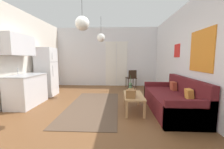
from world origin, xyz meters
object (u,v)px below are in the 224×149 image
at_px(couch, 173,101).
at_px(bamboo_vase, 130,88).
at_px(handbag, 131,93).
at_px(pendant_lamp_far, 101,38).
at_px(pendant_lamp_near, 82,23).
at_px(coffee_table, 133,97).
at_px(refrigerator, 47,72).
at_px(accent_chair, 132,77).

distance_m(couch, bamboo_vase, 1.14).
distance_m(handbag, pendant_lamp_far, 2.62).
height_order(couch, pendant_lamp_near, pendant_lamp_near).
distance_m(couch, coffee_table, 1.02).
relative_size(handbag, refrigerator, 0.18).
distance_m(refrigerator, pendant_lamp_far, 2.33).
xyz_separation_m(handbag, pendant_lamp_far, (-0.94, 1.87, 1.57)).
relative_size(accent_chair, pendant_lamp_far, 0.93).
height_order(couch, handbag, couch).
height_order(handbag, accent_chair, accent_chair).
relative_size(refrigerator, pendant_lamp_far, 1.95).
bearing_deg(coffee_table, couch, 0.29).
xyz_separation_m(bamboo_vase, refrigerator, (-2.94, 1.18, 0.31)).
bearing_deg(handbag, coffee_table, 71.07).
relative_size(couch, handbag, 6.92).
height_order(coffee_table, accent_chair, accent_chair).
xyz_separation_m(bamboo_vase, pendant_lamp_near, (-1.09, -0.81, 1.53)).
xyz_separation_m(pendant_lamp_near, pendant_lamp_far, (0.13, 2.18, 0.02)).
distance_m(coffee_table, pendant_lamp_far, 2.58).
height_order(coffee_table, bamboo_vase, bamboo_vase).
bearing_deg(pendant_lamp_near, refrigerator, 132.89).
relative_size(coffee_table, pendant_lamp_near, 1.13).
relative_size(bamboo_vase, refrigerator, 0.28).
bearing_deg(handbag, bamboo_vase, 87.07).
bearing_deg(pendant_lamp_near, handbag, 16.01).
bearing_deg(refrigerator, coffee_table, -25.43).
bearing_deg(pendant_lamp_near, bamboo_vase, 36.69).
xyz_separation_m(coffee_table, pendant_lamp_near, (-1.15, -0.56, 1.71)).
bearing_deg(handbag, accent_chair, 84.68).
height_order(handbag, refrigerator, refrigerator).
bearing_deg(refrigerator, bamboo_vase, -21.85).
bearing_deg(refrigerator, pendant_lamp_near, -47.11).
bearing_deg(handbag, refrigerator, 149.95).
distance_m(couch, accent_chair, 3.02).
relative_size(bamboo_vase, pendant_lamp_near, 0.53).
bearing_deg(couch, accent_chair, 105.69).
bearing_deg(pendant_lamp_far, accent_chair, 46.38).
relative_size(accent_chair, pendant_lamp_near, 0.91).
relative_size(couch, accent_chair, 2.56).
bearing_deg(bamboo_vase, coffee_table, -75.85).
distance_m(couch, handbag, 1.17).
xyz_separation_m(bamboo_vase, pendant_lamp_far, (-0.96, 1.36, 1.54)).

